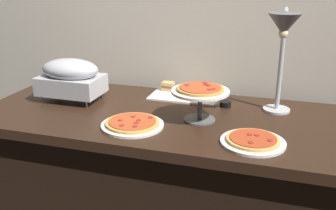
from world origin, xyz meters
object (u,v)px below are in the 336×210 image
at_px(heat_lamp, 283,36).
at_px(sauce_cup_near, 225,104).
at_px(pizza_plate_center, 253,141).
at_px(chafing_dish, 71,77).
at_px(pizza_plate_raised_stand, 200,94).
at_px(sandwich_platter, 187,93).
at_px(pizza_plate_front, 132,124).

xyz_separation_m(heat_lamp, sauce_cup_near, (-0.27, 0.14, -0.40)).
bearing_deg(pizza_plate_center, heat_lamp, 75.12).
height_order(chafing_dish, pizza_plate_center, chafing_dish).
bearing_deg(chafing_dish, pizza_plate_raised_stand, -6.73).
xyz_separation_m(chafing_dish, pizza_plate_center, (1.04, -0.29, -0.12)).
bearing_deg(chafing_dish, sandwich_platter, 23.39).
relative_size(heat_lamp, pizza_plate_front, 1.79).
xyz_separation_m(heat_lamp, pizza_plate_center, (-0.08, -0.29, -0.41)).
height_order(heat_lamp, pizza_plate_raised_stand, heat_lamp).
relative_size(heat_lamp, pizza_plate_center, 1.91).
xyz_separation_m(chafing_dish, pizza_plate_front, (0.48, -0.26, -0.12)).
height_order(chafing_dish, sauce_cup_near, chafing_dish).
height_order(pizza_plate_front, sandwich_platter, sandwich_platter).
distance_m(pizza_plate_center, sandwich_platter, 0.70).
bearing_deg(heat_lamp, pizza_plate_raised_stand, -165.46).
xyz_separation_m(pizza_plate_front, pizza_plate_raised_stand, (0.29, 0.17, 0.13)).
distance_m(pizza_plate_front, sandwich_platter, 0.54).
distance_m(pizza_plate_raised_stand, sandwich_platter, 0.40).
relative_size(heat_lamp, sauce_cup_near, 8.71).
relative_size(heat_lamp, pizza_plate_raised_stand, 1.89).
xyz_separation_m(pizza_plate_front, sauce_cup_near, (0.38, 0.41, 0.00)).
distance_m(pizza_plate_front, pizza_plate_raised_stand, 0.36).
xyz_separation_m(chafing_dish, sauce_cup_near, (0.85, 0.15, -0.12)).
bearing_deg(sandwich_platter, heat_lamp, -26.86).
relative_size(pizza_plate_raised_stand, sandwich_platter, 0.73).
bearing_deg(pizza_plate_center, sauce_cup_near, 113.73).
height_order(pizza_plate_front, pizza_plate_raised_stand, pizza_plate_raised_stand).
xyz_separation_m(pizza_plate_center, pizza_plate_raised_stand, (-0.28, 0.20, 0.13)).
xyz_separation_m(sandwich_platter, sauce_cup_near, (0.24, -0.12, -0.00)).
bearing_deg(pizza_plate_front, heat_lamp, 22.46).
bearing_deg(sandwich_platter, pizza_plate_front, -103.98).
height_order(heat_lamp, pizza_plate_center, heat_lamp).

